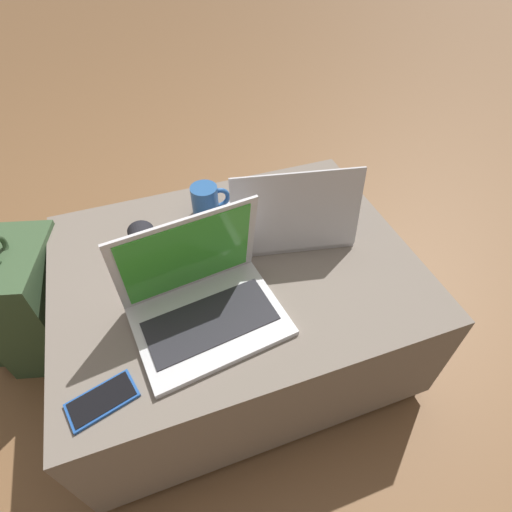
# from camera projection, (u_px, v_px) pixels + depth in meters

# --- Properties ---
(ground_plane) EXTENTS (14.00, 14.00, 0.00)m
(ground_plane) POSITION_uv_depth(u_px,v_px,m) (239.00, 343.00, 1.44)
(ground_plane) COLOR brown
(ottoman) EXTENTS (1.01, 0.78, 0.42)m
(ottoman) POSITION_uv_depth(u_px,v_px,m) (237.00, 308.00, 1.28)
(ottoman) COLOR #3D3832
(ottoman) RESTS_ON ground_plane
(laptop_near) EXTENTS (0.39, 0.31, 0.27)m
(laptop_near) POSITION_uv_depth(u_px,v_px,m) (202.00, 299.00, 0.97)
(laptop_near) COLOR silver
(laptop_near) RESTS_ON ottoman
(laptop_far) EXTENTS (0.40, 0.31, 0.26)m
(laptop_far) POSITION_uv_depth(u_px,v_px,m) (290.00, 220.00, 1.18)
(laptop_far) COLOR #B7B7BC
(laptop_far) RESTS_ON ottoman
(cell_phone) EXTENTS (0.16, 0.11, 0.01)m
(cell_phone) POSITION_uv_depth(u_px,v_px,m) (102.00, 400.00, 0.85)
(cell_phone) COLOR #1E4C9E
(cell_phone) RESTS_ON ottoman
(backpack) EXTENTS (0.32, 0.34, 0.51)m
(backpack) POSITION_uv_depth(u_px,v_px,m) (31.00, 305.00, 1.29)
(backpack) COLOR #385133
(backpack) RESTS_ON ground_plane
(wrist_brace) EXTENTS (0.10, 0.17, 0.08)m
(wrist_brace) POSITION_uv_depth(u_px,v_px,m) (145.00, 250.00, 1.12)
(wrist_brace) COLOR black
(wrist_brace) RESTS_ON ottoman
(coffee_mug) EXTENTS (0.12, 0.08, 0.10)m
(coffee_mug) POSITION_uv_depth(u_px,v_px,m) (206.00, 201.00, 1.25)
(coffee_mug) COLOR #285693
(coffee_mug) RESTS_ON ottoman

